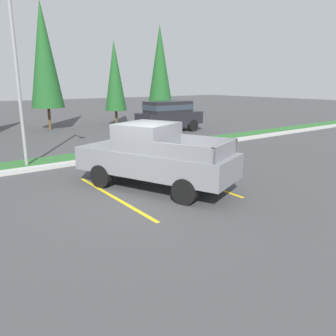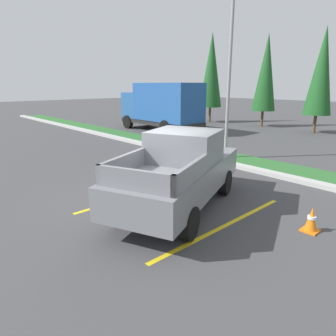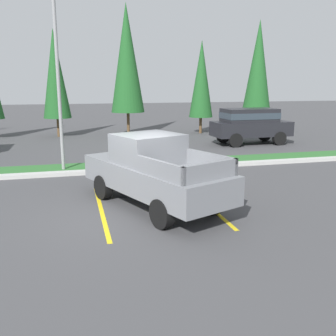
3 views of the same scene
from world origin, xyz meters
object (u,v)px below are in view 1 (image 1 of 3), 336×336
object	(u,v)px
pickup_truck_main	(154,156)
traffic_cone	(200,160)
suv_distant	(169,114)
street_light	(17,62)
cypress_tree_right_inner	(44,55)
cypress_tree_far_right	(160,65)
cypress_tree_rightmost	(115,76)

from	to	relation	value
pickup_truck_main	traffic_cone	distance (m)	3.38
suv_distant	street_light	size ratio (longest dim) A/B	0.66
suv_distant	traffic_cone	size ratio (longest dim) A/B	7.74
cypress_tree_right_inner	cypress_tree_far_right	world-z (taller)	cypress_tree_right_inner
suv_distant	cypress_tree_rightmost	xyz separation A→B (m)	(-1.16, 5.56, 2.59)
cypress_tree_rightmost	suv_distant	bearing A→B (deg)	-78.17
street_light	cypress_tree_far_right	xyz separation A→B (m)	(13.95, 10.47, 0.66)
cypress_tree_rightmost	cypress_tree_far_right	bearing A→B (deg)	2.70
street_light	traffic_cone	world-z (taller)	street_light
cypress_tree_far_right	cypress_tree_rightmost	bearing A→B (deg)	-177.30
cypress_tree_right_inner	traffic_cone	bearing A→B (deg)	-84.69
pickup_truck_main	street_light	distance (m)	6.68
suv_distant	cypress_tree_right_inner	bearing A→B (deg)	136.42
pickup_truck_main	traffic_cone	size ratio (longest dim) A/B	9.23
street_light	pickup_truck_main	bearing A→B (deg)	-63.79
cypress_tree_far_right	cypress_tree_right_inner	bearing A→B (deg)	178.39
suv_distant	cypress_tree_right_inner	size ratio (longest dim) A/B	0.53
pickup_truck_main	cypress_tree_far_right	distance (m)	19.79
cypress_tree_right_inner	street_light	bearing A→B (deg)	-111.86
pickup_truck_main	cypress_tree_far_right	bearing A→B (deg)	54.37
traffic_cone	pickup_truck_main	bearing A→B (deg)	-158.67
cypress_tree_rightmost	traffic_cone	bearing A→B (deg)	-104.78
cypress_tree_right_inner	pickup_truck_main	bearing A→B (deg)	-95.99
traffic_cone	cypress_tree_right_inner	bearing A→B (deg)	95.31
pickup_truck_main	cypress_tree_far_right	size ratio (longest dim) A/B	0.69
pickup_truck_main	cypress_tree_rightmost	size ratio (longest dim) A/B	0.85
suv_distant	traffic_cone	xyz separation A→B (m)	(-4.96, -8.84, -0.95)
street_light	cypress_tree_rightmost	size ratio (longest dim) A/B	1.09
street_light	traffic_cone	size ratio (longest dim) A/B	11.77
street_light	traffic_cone	bearing A→B (deg)	-35.97
cypress_tree_rightmost	street_light	bearing A→B (deg)	-132.77
suv_distant	cypress_tree_far_right	distance (m)	7.51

